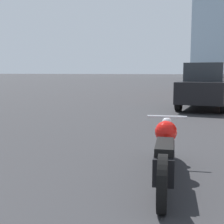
% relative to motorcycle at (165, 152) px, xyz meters
% --- Properties ---
extents(motorcycle, '(0.68, 2.57, 0.76)m').
position_rel_motorcycle_xyz_m(motorcycle, '(0.00, 0.00, 0.00)').
color(motorcycle, black).
rests_on(motorcycle, ground_plane).
extents(parked_car_black, '(1.94, 4.25, 1.78)m').
position_rel_motorcycle_xyz_m(parked_car_black, '(0.04, 8.75, 0.50)').
color(parked_car_black, black).
rests_on(parked_car_black, ground_plane).
extents(parked_car_red, '(1.96, 4.45, 1.65)m').
position_rel_motorcycle_xyz_m(parked_car_red, '(-0.22, 20.58, 0.46)').
color(parked_car_red, red).
rests_on(parked_car_red, ground_plane).
extents(parked_car_silver, '(2.29, 4.07, 1.73)m').
position_rel_motorcycle_xyz_m(parked_car_silver, '(-0.21, 30.84, 0.48)').
color(parked_car_silver, '#BCBCC1').
rests_on(parked_car_silver, ground_plane).
extents(parked_car_green, '(1.82, 3.91, 1.59)m').
position_rel_motorcycle_xyz_m(parked_car_green, '(0.05, 42.71, 0.42)').
color(parked_car_green, '#1E6B33').
rests_on(parked_car_green, ground_plane).
extents(parked_car_blue, '(2.03, 4.58, 1.65)m').
position_rel_motorcycle_xyz_m(parked_car_blue, '(-0.06, 55.72, 0.46)').
color(parked_car_blue, '#1E3899').
rests_on(parked_car_blue, ground_plane).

